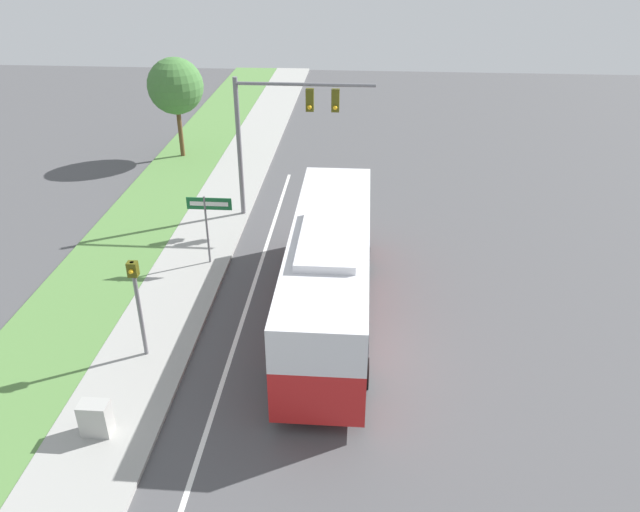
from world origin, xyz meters
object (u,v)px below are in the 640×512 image
object	(u,v)px
signal_gantry	(279,121)
street_sign	(208,216)
bus	(330,268)
pedestrian_signal	(137,295)
utility_cabinet	(96,418)

from	to	relation	value
signal_gantry	street_sign	bearing A→B (deg)	-115.13
bus	pedestrian_signal	distance (m)	5.94
signal_gantry	bus	bearing A→B (deg)	-71.79
signal_gantry	utility_cabinet	bearing A→B (deg)	-102.53
bus	street_sign	bearing A→B (deg)	144.88
street_sign	utility_cabinet	distance (m)	9.21
street_sign	utility_cabinet	size ratio (longest dim) A/B	3.00
pedestrian_signal	utility_cabinet	xyz separation A→B (m)	(-0.18, -3.29, -1.63)
signal_gantry	utility_cabinet	xyz separation A→B (m)	(-3.01, -13.55, -3.75)
signal_gantry	street_sign	world-z (taller)	signal_gantry
bus	utility_cabinet	xyz separation A→B (m)	(-5.58, -5.76, -1.33)
signal_gantry	street_sign	size ratio (longest dim) A/B	2.16
bus	signal_gantry	size ratio (longest dim) A/B	1.77
bus	signal_gantry	distance (m)	8.56
pedestrian_signal	street_sign	bearing A→B (deg)	82.93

